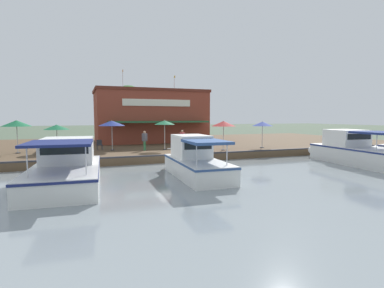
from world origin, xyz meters
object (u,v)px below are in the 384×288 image
at_px(patio_umbrella_by_entrance, 262,124).
at_px(patio_umbrella_mid_patio_right, 16,123).
at_px(patio_umbrella_mid_patio_left, 223,124).
at_px(motorboat_fourth_along, 68,167).
at_px(patio_umbrella_near_quay_edge, 165,123).
at_px(motorboat_outer_channel, 193,161).
at_px(tree_behind_restaurant, 128,102).
at_px(person_mid_patio, 145,138).
at_px(patio_umbrella_back_row, 112,123).
at_px(person_near_entrance, 182,137).
at_px(cafe_chair_mid_patio, 100,144).
at_px(cafe_chair_under_first_umbrella, 195,142).
at_px(cafe_chair_back_row_seat, 40,148).
at_px(waterfront_restaurant, 150,116).
at_px(patio_umbrella_far_corner, 57,127).
at_px(motorboat_distant_upstream, 350,151).
at_px(cafe_chair_far_corner_seat, 79,145).

distance_m(patio_umbrella_by_entrance, patio_umbrella_mid_patio_right, 20.23).
relative_size(patio_umbrella_mid_patio_left, motorboat_fourth_along, 0.29).
xyz_separation_m(patio_umbrella_near_quay_edge, motorboat_outer_channel, (8.63, -0.73, -2.02)).
distance_m(patio_umbrella_by_entrance, tree_behind_restaurant, 18.85).
distance_m(person_mid_patio, motorboat_outer_channel, 8.88).
xyz_separation_m(patio_umbrella_back_row, motorboat_outer_channel, (9.84, 3.48, -1.97)).
xyz_separation_m(person_mid_patio, person_near_entrance, (-0.29, 3.40, 0.01)).
bearing_deg(person_mid_patio, cafe_chair_mid_patio, -117.27).
xyz_separation_m(patio_umbrella_mid_patio_right, cafe_chair_under_first_umbrella, (0.70, 14.34, -1.82)).
relative_size(patio_umbrella_mid_patio_left, cafe_chair_back_row_seat, 2.92).
height_order(patio_umbrella_near_quay_edge, motorboat_fourth_along, patio_umbrella_near_quay_edge).
distance_m(patio_umbrella_back_row, cafe_chair_mid_patio, 2.17).
height_order(cafe_chair_under_first_umbrella, cafe_chair_back_row_seat, same).
xyz_separation_m(waterfront_restaurant, patio_umbrella_mid_patio_right, (7.94, -12.12, -0.60)).
bearing_deg(motorboat_fourth_along, patio_umbrella_by_entrance, 113.02).
bearing_deg(cafe_chair_under_first_umbrella, patio_umbrella_near_quay_edge, -73.14).
height_order(patio_umbrella_mid_patio_left, cafe_chair_back_row_seat, patio_umbrella_mid_patio_left).
height_order(waterfront_restaurant, patio_umbrella_mid_patio_left, waterfront_restaurant).
height_order(patio_umbrella_far_corner, cafe_chair_under_first_umbrella, patio_umbrella_far_corner).
bearing_deg(person_mid_patio, patio_umbrella_back_row, -112.34).
relative_size(waterfront_restaurant, patio_umbrella_mid_patio_left, 4.89).
distance_m(motorboat_fourth_along, tree_behind_restaurant, 24.20).
height_order(motorboat_distant_upstream, tree_behind_restaurant, tree_behind_restaurant).
xyz_separation_m(person_near_entrance, motorboat_distant_upstream, (8.68, 9.98, -0.70)).
xyz_separation_m(cafe_chair_under_first_umbrella, motorboat_distant_upstream, (9.16, 8.59, -0.15)).
bearing_deg(patio_umbrella_far_corner, patio_umbrella_back_row, 93.68).
bearing_deg(patio_umbrella_back_row, person_mid_patio, 67.66).
bearing_deg(patio_umbrella_near_quay_edge, patio_umbrella_mid_patio_left, 66.55).
relative_size(cafe_chair_far_corner_seat, motorboat_distant_upstream, 0.10).
height_order(cafe_chair_back_row_seat, tree_behind_restaurant, tree_behind_restaurant).
bearing_deg(patio_umbrella_back_row, patio_umbrella_far_corner, -86.32).
distance_m(patio_umbrella_by_entrance, person_near_entrance, 7.38).
distance_m(patio_umbrella_far_corner, motorboat_distant_upstream, 22.15).
xyz_separation_m(person_mid_patio, motorboat_distant_upstream, (8.39, 13.39, -0.68)).
distance_m(patio_umbrella_mid_patio_right, cafe_chair_back_row_seat, 2.70).
relative_size(cafe_chair_far_corner_seat, person_near_entrance, 0.52).
bearing_deg(motorboat_fourth_along, patio_umbrella_back_row, 161.54).
height_order(patio_umbrella_back_row, cafe_chair_far_corner_seat, patio_umbrella_back_row).
distance_m(cafe_chair_far_corner_seat, person_near_entrance, 8.64).
relative_size(person_mid_patio, tree_behind_restaurant, 0.24).
bearing_deg(cafe_chair_far_corner_seat, motorboat_outer_channel, 30.55).
relative_size(cafe_chair_far_corner_seat, tree_behind_restaurant, 0.12).
xyz_separation_m(cafe_chair_mid_patio, person_mid_patio, (1.80, 3.50, 0.54)).
bearing_deg(patio_umbrella_mid_patio_left, tree_behind_restaurant, -162.08).
xyz_separation_m(motorboat_fourth_along, motorboat_outer_channel, (0.41, 6.63, 0.03)).
distance_m(person_mid_patio, motorboat_fourth_along, 10.16).
distance_m(patio_umbrella_mid_patio_left, patio_umbrella_by_entrance, 4.27).
height_order(cafe_chair_back_row_seat, motorboat_fourth_along, motorboat_fourth_along).
height_order(patio_umbrella_mid_patio_left, patio_umbrella_by_entrance, patio_umbrella_mid_patio_left).
xyz_separation_m(cafe_chair_under_first_umbrella, person_near_entrance, (0.48, -1.39, 0.55)).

